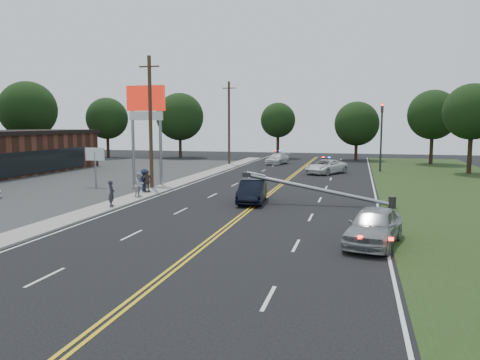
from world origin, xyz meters
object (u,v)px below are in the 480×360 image
(crashed_sedan, at_px, (252,191))
(emergency_b, at_px, (277,159))
(traffic_signal, at_px, (381,131))
(bystander_a, at_px, (111,193))
(pylon_sign, at_px, (146,111))
(emergency_a, at_px, (326,167))
(utility_pole_far, at_px, (229,123))
(bystander_b, at_px, (140,185))
(utility_pole_mid, at_px, (150,122))
(small_sign, at_px, (95,158))
(fallen_streetlight, at_px, (326,190))
(waiting_sedan, at_px, (374,226))
(bystander_c, at_px, (144,180))
(bystander_d, at_px, (147,181))

(crashed_sedan, distance_m, emergency_b, 28.67)
(traffic_signal, height_order, bystander_a, traffic_signal)
(crashed_sedan, relative_size, emergency_b, 0.95)
(pylon_sign, relative_size, emergency_a, 1.59)
(utility_pole_far, xyz_separation_m, bystander_b, (1.14, -26.37, -4.16))
(utility_pole_mid, bearing_deg, emergency_b, 77.17)
(traffic_signal, distance_m, utility_pole_far, 17.97)
(utility_pole_far, relative_size, bystander_b, 6.21)
(small_sign, distance_m, utility_pole_far, 22.68)
(pylon_sign, xyz_separation_m, traffic_signal, (18.80, 16.00, -1.79))
(fallen_streetlight, xyz_separation_m, waiting_sedan, (2.60, -9.02, -0.14))
(small_sign, bearing_deg, bystander_c, -21.88)
(utility_pole_far, bearing_deg, emergency_b, 23.03)
(traffic_signal, height_order, emergency_a, traffic_signal)
(emergency_a, bearing_deg, small_sign, -110.96)
(utility_pole_mid, bearing_deg, emergency_a, 49.96)
(waiting_sedan, height_order, bystander_a, bystander_a)
(emergency_b, bearing_deg, waiting_sedan, -62.32)
(emergency_a, xyz_separation_m, emergency_b, (-6.61, 9.88, -0.03))
(pylon_sign, height_order, traffic_signal, pylon_sign)
(pylon_sign, height_order, crashed_sedan, pylon_sign)
(utility_pole_far, xyz_separation_m, bystander_c, (0.40, -24.09, -4.15))
(pylon_sign, distance_m, utility_pole_far, 20.06)
(waiting_sedan, distance_m, bystander_d, 18.74)
(bystander_d, bearing_deg, emergency_a, -5.47)
(traffic_signal, xyz_separation_m, bystander_b, (-16.36, -22.37, -3.28))
(utility_pole_mid, relative_size, bystander_b, 6.21)
(emergency_b, bearing_deg, emergency_a, -44.13)
(waiting_sedan, bearing_deg, utility_pole_mid, 153.63)
(fallen_streetlight, bearing_deg, emergency_b, 105.45)
(pylon_sign, bearing_deg, bystander_d, -65.09)
(bystander_b, bearing_deg, pylon_sign, 31.61)
(crashed_sedan, bearing_deg, waiting_sedan, -56.93)
(traffic_signal, relative_size, emergency_b, 1.53)
(bystander_b, relative_size, bystander_c, 0.99)
(traffic_signal, xyz_separation_m, waiting_sedan, (-1.52, -31.02, -3.43))
(utility_pole_mid, height_order, bystander_b, utility_pole_mid)
(small_sign, bearing_deg, emergency_b, 66.98)
(waiting_sedan, distance_m, bystander_c, 19.04)
(bystander_d, bearing_deg, fallen_streetlight, -68.85)
(traffic_signal, height_order, utility_pole_mid, utility_pole_mid)
(small_sign, distance_m, bystander_a, 10.20)
(utility_pole_far, height_order, bystander_b, utility_pole_far)
(small_sign, height_order, emergency_b, small_sign)
(crashed_sedan, bearing_deg, utility_pole_mid, 149.16)
(crashed_sedan, bearing_deg, bystander_b, 176.08)
(bystander_b, bearing_deg, emergency_b, 1.91)
(utility_pole_mid, distance_m, bystander_b, 6.14)
(crashed_sedan, distance_m, bystander_c, 8.66)
(pylon_sign, relative_size, fallen_streetlight, 0.85)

